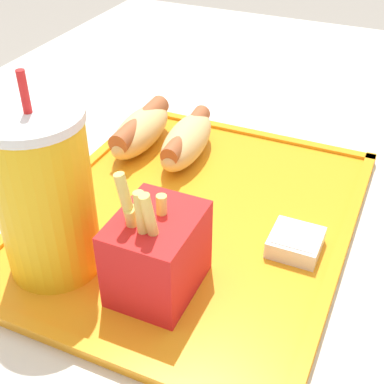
% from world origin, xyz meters
% --- Properties ---
extents(food_tray, '(0.40, 0.32, 0.01)m').
position_xyz_m(food_tray, '(-0.00, 0.00, 0.76)').
color(food_tray, orange).
rests_on(food_tray, dining_table).
extents(soda_cup, '(0.09, 0.09, 0.19)m').
position_xyz_m(soda_cup, '(-0.12, 0.09, 0.84)').
color(soda_cup, gold).
rests_on(soda_cup, food_tray).
extents(hot_dog_far, '(0.13, 0.05, 0.05)m').
position_xyz_m(hot_dog_far, '(0.10, 0.12, 0.79)').
color(hot_dog_far, '#DBB270').
rests_on(hot_dog_far, food_tray).
extents(hot_dog_near, '(0.13, 0.06, 0.05)m').
position_xyz_m(hot_dog_near, '(0.10, 0.05, 0.79)').
color(hot_dog_near, '#DBB270').
rests_on(hot_dog_near, food_tray).
extents(fries_carton, '(0.08, 0.07, 0.13)m').
position_xyz_m(fries_carton, '(-0.11, -0.01, 0.80)').
color(fries_carton, red).
rests_on(fries_carton, food_tray).
extents(sauce_cup_mayo, '(0.05, 0.05, 0.02)m').
position_xyz_m(sauce_cup_mayo, '(-0.01, -0.11, 0.77)').
color(sauce_cup_mayo, silver).
rests_on(sauce_cup_mayo, food_tray).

